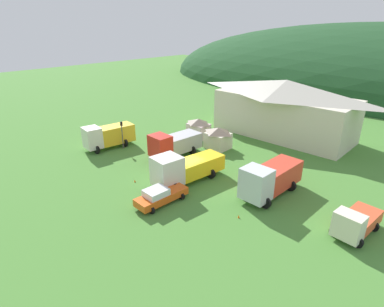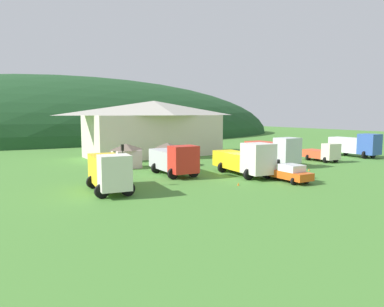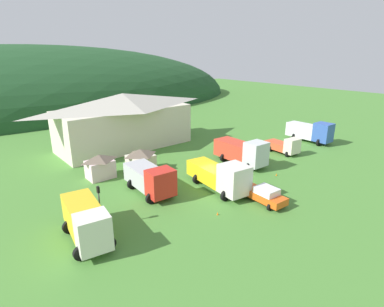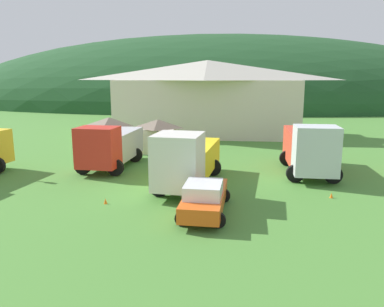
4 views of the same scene
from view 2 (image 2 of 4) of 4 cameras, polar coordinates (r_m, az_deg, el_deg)
The scene contains 15 objects.
ground_plane at distance 38.39m, azimuth 6.83°, elevation -3.29°, with size 200.00×200.00×0.00m, color #477F33.
forested_hill_backdrop at distance 101.20m, azimuth -18.70°, elevation 2.41°, with size 127.97×60.00×31.70m, color #1E4723.
depot_building at distance 54.73m, azimuth -5.94°, elevation 4.05°, with size 20.97×8.94×8.20m.
play_shed_cream at distance 43.86m, azimuth -3.91°, elevation -0.10°, with size 3.22×2.73×2.87m.
play_shed_pink at distance 43.03m, azimuth -10.22°, elevation -0.32°, with size 3.19×2.43×2.86m.
heavy_rig_striped at distance 30.39m, azimuth -12.86°, elevation -2.62°, with size 3.66×6.87×3.24m.
crane_truck_red at distance 37.58m, azimuth -2.81°, elevation -0.92°, with size 3.68×7.05×3.22m.
flatbed_truck_yellow at distance 37.58m, azimuth 8.41°, elevation -0.91°, with size 3.84×8.50×3.49m.
tow_truck_silver at distance 45.67m, azimuth 12.63°, elevation 0.41°, with size 3.55×7.57×3.53m.
light_truck_cream at distance 51.27m, azimuth 19.84°, elevation 0.10°, with size 2.87×5.18×2.47m.
box_truck_blue at distance 58.44m, azimuth 24.32°, elevation 1.27°, with size 3.16×7.33×3.46m.
service_pickup_orange at distance 35.43m, azimuth 14.75°, elevation -2.91°, with size 2.45×5.27×1.66m.
traffic_light_west at distance 31.98m, azimuth -10.81°, elevation -1.11°, with size 0.20×0.32×3.73m.
traffic_cone_near_pickup at distance 32.72m, azimuth 7.27°, elevation -4.99°, with size 0.36×0.36×0.57m, color orange.
traffic_cone_mid_row at distance 42.54m, azimuth 17.83°, elevation -2.61°, with size 0.36×0.36×0.58m, color orange.
Camera 2 is at (-24.02, -29.25, 6.42)m, focal length 34.07 mm.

